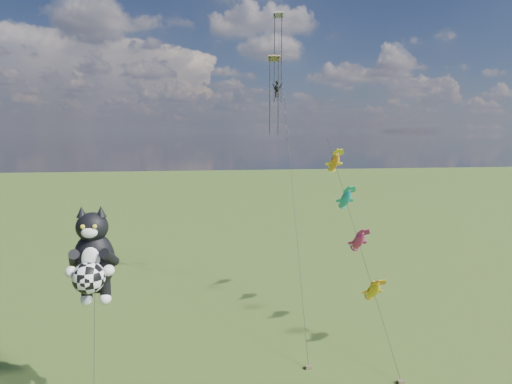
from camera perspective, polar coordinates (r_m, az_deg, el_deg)
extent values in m
cylinder|color=black|center=(25.32, -20.79, -20.66)|extent=(0.23, 2.73, 6.96)
ellipsoid|color=black|center=(24.92, -20.74, -8.55)|extent=(2.28, 1.91, 3.16)
ellipsoid|color=black|center=(24.37, -21.01, -4.39)|extent=(1.77, 1.62, 1.60)
cone|color=black|center=(24.33, -22.24, -2.46)|extent=(0.59, 0.59, 0.59)
cone|color=black|center=(24.10, -19.97, -2.44)|extent=(0.59, 0.59, 0.59)
ellipsoid|color=white|center=(23.79, -21.34, -5.06)|extent=(0.85, 0.47, 0.57)
ellipsoid|color=white|center=(24.15, -21.17, -8.37)|extent=(1.01, 0.44, 1.30)
sphere|color=gold|center=(23.73, -22.12, -4.33)|extent=(0.24, 0.24, 0.24)
sphere|color=gold|center=(23.59, -20.72, -4.33)|extent=(0.24, 0.24, 0.24)
sphere|color=white|center=(24.26, -23.45, -9.76)|extent=(0.59, 0.59, 0.59)
sphere|color=white|center=(23.82, -19.04, -9.86)|extent=(0.59, 0.59, 0.59)
sphere|color=white|center=(25.57, -21.68, -13.20)|extent=(0.63, 0.63, 0.63)
sphere|color=white|center=(25.35, -19.45, -13.27)|extent=(0.63, 0.63, 0.63)
sphere|color=white|center=(23.83, -21.40, -10.59)|extent=(1.65, 1.65, 1.65)
cube|color=brown|center=(30.52, 18.75, -22.85)|extent=(0.40, 0.30, 0.22)
cylinder|color=black|center=(34.35, 13.18, -5.35)|extent=(0.40, 15.83, 15.20)
ellipsoid|color=yellow|center=(32.26, 15.37, -12.52)|extent=(0.78, 2.09, 2.04)
ellipsoid|color=#D8336A|center=(33.99, 13.49, -6.38)|extent=(0.78, 2.09, 2.04)
ellipsoid|color=#198CBF|center=(36.11, 11.86, -0.90)|extent=(0.78, 2.09, 2.04)
ellipsoid|color=red|center=(38.55, 10.42, 3.94)|extent=(0.78, 2.09, 2.04)
cube|color=brown|center=(30.78, 7.02, -22.18)|extent=(0.40, 0.30, 0.22)
cylinder|color=black|center=(35.12, 4.62, 3.28)|extent=(1.00, 17.06, 25.05)
cube|color=green|center=(40.85, 2.46, 17.38)|extent=(1.18, 0.69, 0.55)
cylinder|color=black|center=(40.36, 1.87, 12.41)|extent=(0.08, 0.08, 7.12)
cylinder|color=black|center=(40.49, 2.98, 12.39)|extent=(0.08, 0.08, 7.12)
cube|color=blue|center=(44.87, 3.00, 22.52)|extent=(1.05, 0.66, 0.54)
cylinder|color=black|center=(43.94, 2.49, 17.15)|extent=(0.08, 0.08, 8.53)
cylinder|color=black|center=(44.06, 3.41, 17.12)|extent=(0.08, 0.08, 8.53)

